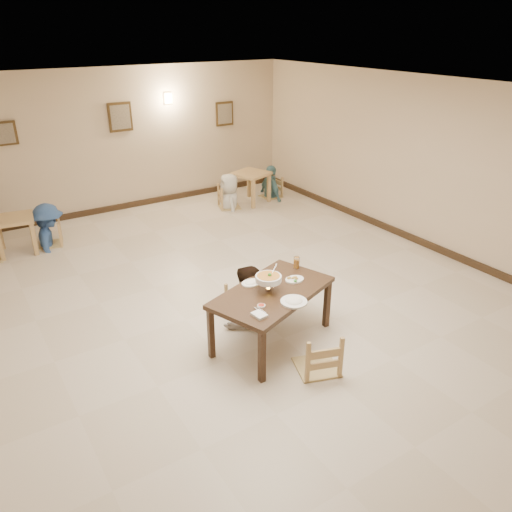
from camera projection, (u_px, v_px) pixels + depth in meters
floor at (240, 302)px, 7.44m from camera, size 10.00×10.00×0.00m
ceiling at (237, 93)px, 6.17m from camera, size 10.00×10.00×0.00m
wall_back at (118, 141)px, 10.61m from camera, size 10.00×0.00×10.00m
wall_right at (433, 166)px, 8.76m from camera, size 0.00×10.00×10.00m
baseboard_back at (126, 206)px, 11.20m from camera, size 8.00×0.06×0.12m
baseboard_right at (421, 242)px, 9.36m from camera, size 0.06×10.00×0.12m
picture_a at (1, 134)px, 9.33m from camera, size 0.55×0.04×0.45m
picture_b at (120, 117)px, 10.41m from camera, size 0.50×0.04×0.60m
picture_c at (225, 114)px, 11.70m from camera, size 0.45×0.04×0.55m
wall_sconce at (168, 98)px, 10.83m from camera, size 0.16×0.05×0.22m
main_table at (272, 296)px, 6.27m from camera, size 1.80×1.39×0.75m
chair_far at (243, 289)px, 6.92m from camera, size 0.41×0.41×0.88m
chair_near at (319, 332)px, 5.80m from camera, size 0.49×0.49×1.04m
main_diner at (246, 268)px, 6.65m from camera, size 0.92×0.79×1.63m
curry_warmer at (268, 279)px, 6.15m from camera, size 0.37×0.33×0.29m
rice_plate_far at (252, 283)px, 6.39m from camera, size 0.28×0.28×0.06m
rice_plate_near at (294, 301)px, 5.96m from camera, size 0.32×0.32×0.07m
fried_plate at (295, 279)px, 6.47m from camera, size 0.26×0.26×0.06m
chili_dish at (261, 306)px, 5.88m from camera, size 0.10×0.10×0.02m
napkin_cutlery at (259, 315)px, 5.69m from camera, size 0.17×0.27×0.03m
drink_glass at (297, 263)px, 6.78m from camera, size 0.08×0.08×0.16m
bg_table_left at (14, 224)px, 8.86m from camera, size 0.75×0.75×0.67m
bg_table_right at (251, 178)px, 11.36m from camera, size 0.91×0.91×0.71m
bg_chair_lr at (47, 223)px, 9.19m from camera, size 0.41×0.41×0.88m
bg_chair_rl at (229, 187)px, 11.07m from camera, size 0.45×0.45×0.97m
bg_chair_rr at (271, 178)px, 11.76m from camera, size 0.44×0.44×0.93m
bg_diner_b at (44, 204)px, 9.04m from camera, size 0.78×1.13×1.60m
bg_diner_c at (229, 174)px, 10.94m from camera, size 0.67×0.86×1.55m
bg_diner_d at (271, 166)px, 11.63m from camera, size 0.45×0.93×1.53m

